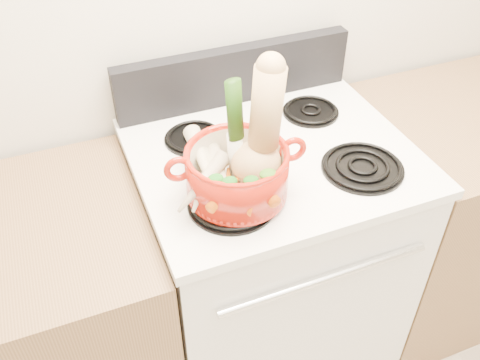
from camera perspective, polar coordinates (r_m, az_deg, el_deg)
name	(u,v)px	position (r m, az deg, el deg)	size (l,w,h in m)	color
stove_body	(268,266)	(1.85, 3.01, -9.18)	(0.76, 0.65, 0.92)	silver
cooktop	(274,156)	(1.52, 3.61, 2.57)	(0.78, 0.67, 0.03)	white
control_backsplash	(235,75)	(1.70, -0.56, 11.15)	(0.76, 0.05, 0.18)	black
oven_handle	(326,278)	(1.42, 9.20, -10.31)	(0.02, 0.02, 0.60)	silver
burner_front_left	(232,202)	(1.34, -0.89, -2.36)	(0.22, 0.22, 0.02)	black
burner_front_right	(363,166)	(1.48, 12.95, 1.42)	(0.22, 0.22, 0.02)	black
burner_back_left	(194,137)	(1.56, -4.90, 4.58)	(0.17, 0.17, 0.02)	black
burner_back_right	(311,110)	(1.68, 7.56, 7.37)	(0.17, 0.17, 0.02)	black
dutch_oven	(237,173)	(1.31, -0.33, 0.79)	(0.25, 0.25, 0.12)	#9F1709
pot_handle_left	(178,169)	(1.26, -6.60, 1.16)	(0.07, 0.07, 0.02)	#9F1709
pot_handle_right	(293,149)	(1.32, 5.66, 3.29)	(0.07, 0.07, 0.02)	#9F1709
squash	(260,128)	(1.25, 2.14, 5.53)	(0.13, 0.13, 0.31)	#DEB771
leek	(236,130)	(1.28, -0.46, 5.31)	(0.04, 0.04, 0.28)	white
ginger	(241,155)	(1.40, 0.09, 2.71)	(0.07, 0.05, 0.04)	tan
parsnip_0	(222,177)	(1.31, -1.96, 0.28)	(0.05, 0.05, 0.24)	beige
parsnip_1	(205,179)	(1.31, -3.79, 0.06)	(0.04, 0.04, 0.20)	beige
parsnip_2	(212,169)	(1.32, -2.98, 1.21)	(0.04, 0.04, 0.19)	beige
parsnip_3	(202,182)	(1.28, -4.06, -0.18)	(0.04, 0.04, 0.20)	beige
parsnip_4	(203,160)	(1.33, -3.96, 2.09)	(0.05, 0.05, 0.23)	#EFE7C3
carrot_0	(235,195)	(1.27, -0.50, -1.64)	(0.03, 0.03, 0.14)	#C34509
carrot_1	(229,188)	(1.29, -1.20, -0.83)	(0.03, 0.03, 0.13)	#C35309
carrot_2	(258,182)	(1.30, 1.90, -0.18)	(0.03, 0.03, 0.17)	#CE490A
carrot_3	(225,193)	(1.26, -1.61, -1.45)	(0.03, 0.03, 0.12)	#DC5F0B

